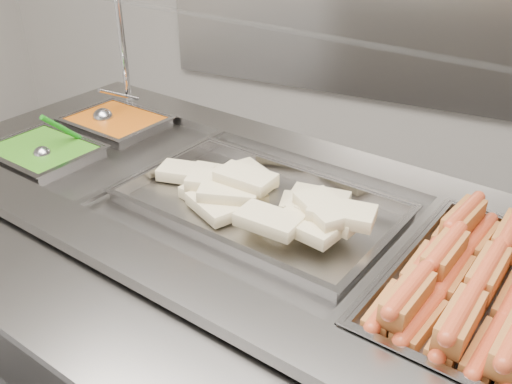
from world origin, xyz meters
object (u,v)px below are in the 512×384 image
at_px(sneeze_guard, 291,36).
at_px(pan_wraps, 259,210).
at_px(ladle, 104,117).
at_px(serving_spoon, 46,150).
at_px(steam_counter, 243,324).
at_px(pan_hotdogs, 479,300).

xyz_separation_m(sneeze_guard, pan_wraps, (0.02, -0.25, -0.43)).
bearing_deg(ladle, serving_spoon, -86.29).
relative_size(sneeze_guard, pan_wraps, 2.26).
bearing_deg(sneeze_guard, pan_wraps, -84.95).
bearing_deg(steam_counter, pan_hotdogs, -10.30).
relative_size(pan_hotdogs, ladle, 3.05).
height_order(steam_counter, pan_wraps, pan_wraps).
bearing_deg(pan_hotdogs, steam_counter, 169.70).
bearing_deg(ladle, sneeze_guard, -2.98).
distance_m(pan_wraps, ladle, 0.83).
bearing_deg(sneeze_guard, pan_hotdogs, -29.58).
relative_size(steam_counter, sneeze_guard, 1.19).
relative_size(steam_counter, serving_spoon, 11.66).
bearing_deg(serving_spoon, ladle, 93.71).
height_order(steam_counter, pan_hotdogs, pan_hotdogs).
distance_m(steam_counter, pan_hotdogs, 0.82).
relative_size(steam_counter, pan_wraps, 2.70).
xyz_separation_m(pan_wraps, serving_spoon, (-0.76, -0.03, 0.04)).
distance_m(pan_hotdogs, ladle, 1.45).
bearing_deg(pan_hotdogs, ladle, 164.01).
height_order(sneeze_guard, pan_hotdogs, sneeze_guard).
height_order(pan_hotdogs, ladle, ladle).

